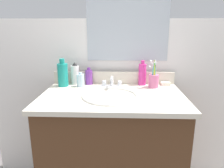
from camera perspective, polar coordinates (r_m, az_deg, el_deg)
vanity_cabinet at (r=1.52m, az=0.12°, el=-18.30°), size 0.87×0.54×0.79m
countertop at (r=1.34m, az=0.13°, el=-3.48°), size 0.91×0.58×0.03m
backsplash at (r=1.59m, az=0.49°, el=1.79°), size 0.91×0.02×0.09m
back_wall at (r=1.71m, az=0.54°, el=-4.81°), size 2.01×0.04×1.30m
mirror_panel at (r=1.59m, az=4.33°, el=16.46°), size 0.60×0.01×0.56m
sink_basin at (r=1.31m, az=-0.36°, el=-4.62°), size 0.36×0.36×0.11m
faucet at (r=1.48m, az=-0.03°, el=0.05°), size 0.16×0.10×0.08m
bottle_gel_clear at (r=1.52m, az=-8.56°, el=1.04°), size 0.05×0.05×0.10m
bottle_mouthwash_teal at (r=1.55m, az=-13.27°, el=2.60°), size 0.07×0.07×0.20m
bottle_soap_pink at (r=1.56m, az=8.26°, el=2.70°), size 0.06×0.06×0.18m
bottle_cream_purple at (r=1.57m, az=-6.30°, el=1.91°), size 0.05×0.05×0.13m
bottle_lotion_white at (r=1.59m, az=-10.03°, el=2.68°), size 0.06×0.06×0.16m
cup_pink at (r=1.51m, az=11.27°, el=1.08°), size 0.07×0.07×0.20m
soap_bar at (r=1.59m, az=14.36°, el=0.08°), size 0.06×0.04×0.02m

